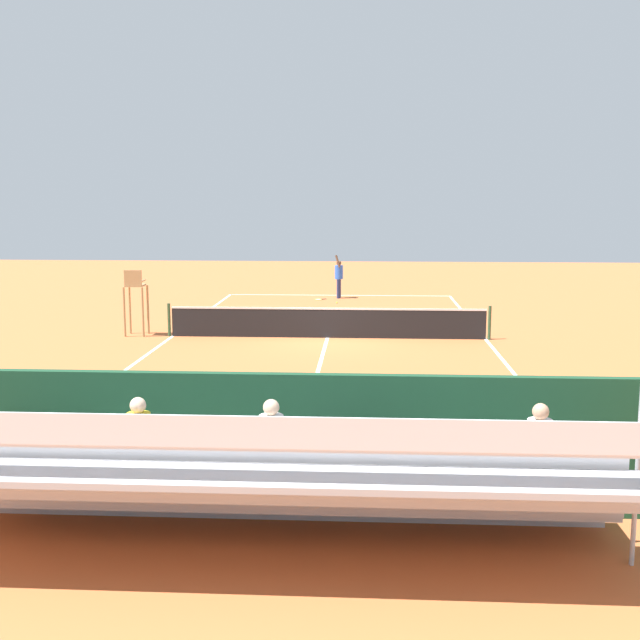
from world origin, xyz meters
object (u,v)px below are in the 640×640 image
object	(u,v)px
tennis_net	(327,322)
tennis_racket	(319,299)
bleacher_stand	(261,481)
umpire_chair	(135,295)
tennis_ball_near	(337,303)
tennis_player	(339,275)
courtside_bench	(411,458)
equipment_bag	(271,482)

from	to	relation	value
tennis_net	tennis_racket	distance (m)	9.40
bleacher_stand	umpire_chair	xyz separation A→B (m)	(6.13, -15.40, 0.40)
umpire_chair	tennis_ball_near	bearing A→B (deg)	-127.23
tennis_net	tennis_player	xyz separation A→B (m)	(-0.01, -10.00, 0.51)
courtside_bench	tennis_player	bearing A→B (deg)	-85.28
bleacher_stand	tennis_player	distance (m)	25.33
courtside_bench	tennis_racket	bearing A→B (deg)	-83.03
bleacher_stand	courtside_bench	size ratio (longest dim) A/B	5.03
courtside_bench	umpire_chair	bearing A→B (deg)	-58.66
tennis_net	tennis_ball_near	world-z (taller)	tennis_net
tennis_net	bleacher_stand	bearing A→B (deg)	89.72
umpire_chair	courtside_bench	xyz separation A→B (m)	(-8.13, 13.35, -0.76)
tennis_net	bleacher_stand	world-z (taller)	bleacher_stand
umpire_chair	tennis_player	bearing A→B (deg)	-122.02
courtside_bench	tennis_player	distance (m)	23.36
courtside_bench	tennis_racket	world-z (taller)	courtside_bench
courtside_bench	equipment_bag	world-z (taller)	courtside_bench
equipment_bag	tennis_ball_near	distance (m)	21.62
tennis_net	equipment_bag	bearing A→B (deg)	89.16
tennis_net	tennis_racket	xyz separation A→B (m)	(0.84, -9.35, -0.49)
tennis_net	bleacher_stand	xyz separation A→B (m)	(0.07, 15.33, 0.41)
courtside_bench	tennis_ball_near	world-z (taller)	courtside_bench
equipment_bag	tennis_racket	xyz separation A→B (m)	(0.64, -22.75, -0.16)
umpire_chair	equipment_bag	world-z (taller)	umpire_chair
equipment_bag	courtside_bench	bearing A→B (deg)	-176.54
bleacher_stand	equipment_bag	bearing A→B (deg)	-86.39
tennis_net	tennis_racket	world-z (taller)	tennis_net
tennis_player	tennis_ball_near	distance (m)	2.03
bleacher_stand	umpire_chair	size ratio (longest dim) A/B	4.23
umpire_chair	courtside_bench	size ratio (longest dim) A/B	1.19
tennis_ball_near	equipment_bag	bearing A→B (deg)	89.50
bleacher_stand	umpire_chair	world-z (taller)	bleacher_stand
tennis_ball_near	bleacher_stand	bearing A→B (deg)	89.84
tennis_player	tennis_racket	world-z (taller)	tennis_player
tennis_net	tennis_racket	bearing A→B (deg)	-84.88
tennis_net	courtside_bench	bearing A→B (deg)	98.27
tennis_net	courtside_bench	distance (m)	13.41
umpire_chair	tennis_ball_near	xyz separation A→B (m)	(-6.19, -8.15, -1.28)
umpire_chair	tennis_player	size ratio (longest dim) A/B	1.11
tennis_racket	tennis_net	bearing A→B (deg)	95.12
equipment_bag	tennis_ball_near	bearing A→B (deg)	-90.50
tennis_racket	tennis_ball_near	bearing A→B (deg)	126.21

